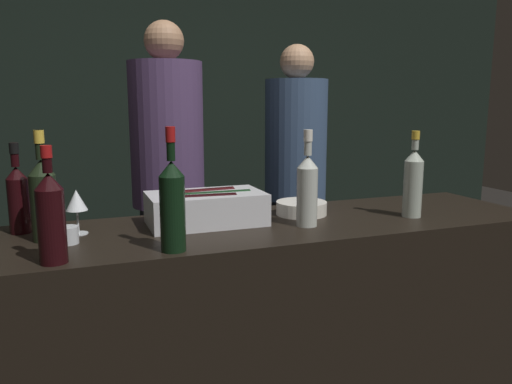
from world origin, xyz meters
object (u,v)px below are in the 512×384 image
Objects in this scene: red_wine_bottle_burgundy at (172,203)px; person_blond_tee at (168,175)px; ice_bin_with_bottles at (206,206)px; white_wine_bottle at (307,187)px; red_wine_bottle_tall at (51,215)px; person_in_hoodie at (295,172)px; wine_glass at (77,202)px; rose_wine_bottle at (413,181)px; candle_votive at (68,235)px; champagne_bottle at (43,197)px; red_wine_bottle_black_foil at (18,197)px; bowl_white at (301,208)px.

red_wine_bottle_burgundy is 0.21× the size of person_blond_tee.
white_wine_bottle is (0.35, -0.16, 0.08)m from ice_bin_with_bottles.
person_in_hoodie reaches higher than red_wine_bottle_tall.
wine_glass reaches higher than ice_bin_with_bottles.
wine_glass is 1.30m from rose_wine_bottle.
person_in_hoodie is at bearing 88.29° from rose_wine_bottle.
red_wine_bottle_burgundy is at bearing -32.90° from candle_votive.
candle_votive is 0.23m from red_wine_bottle_tall.
champagne_bottle is (-0.57, -0.04, 0.08)m from ice_bin_with_bottles.
person_blond_tee is at bearing 107.21° from white_wine_bottle.
ice_bin_with_bottles is at bearing -1.26° from wine_glass.
red_wine_bottle_burgundy is at bearing -172.33° from rose_wine_bottle.
red_wine_bottle_burgundy is at bearing -0.20° from red_wine_bottle_tall.
wine_glass is at bearing -24.89° from red_wine_bottle_black_foil.
red_wine_bottle_black_foil reaches higher than bowl_white.
person_blond_tee is at bearing 64.97° from red_wine_bottle_tall.
ice_bin_with_bottles is 0.37m from red_wine_bottle_burgundy.
white_wine_bottle is (0.81, -0.17, 0.03)m from wine_glass.
bowl_white is 0.99m from champagne_bottle.
red_wine_bottle_black_foil is at bearing -84.20° from person_blond_tee.
red_wine_bottle_burgundy is (-1.01, -0.14, 0.01)m from rose_wine_bottle.
champagne_bottle is at bearing -75.95° from person_blond_tee.
rose_wine_bottle is at bearing -10.46° from red_wine_bottle_black_foil.
person_blond_tee is at bearing 80.08° from red_wine_bottle_burgundy.
white_wine_bottle is 1.11m from person_blond_tee.
bowl_white is 0.96m from person_blond_tee.
person_blond_tee reaches higher than red_wine_bottle_tall.
candle_votive is 0.04× the size of person_blond_tee.
candle_votive is at bearing -106.26° from wine_glass.
ice_bin_with_bottles is 0.25× the size of person_in_hoodie.
red_wine_bottle_tall is at bearing -100.98° from candle_votive.
wine_glass is 0.47× the size of red_wine_bottle_tall.
red_wine_bottle_burgundy reaches higher than wine_glass.
red_wine_bottle_burgundy is 1.70m from person_in_hoodie.
candle_votive is 0.18× the size of red_wine_bottle_burgundy.
champagne_bottle is (-0.98, -0.06, 0.12)m from bowl_white.
red_wine_bottle_black_foil is at bearing -134.60° from person_in_hoodie.
person_blond_tee is (-0.39, 0.87, 0.04)m from bowl_white.
red_wine_bottle_tall is (-0.04, -0.20, 0.11)m from candle_votive.
rose_wine_bottle is 1.02× the size of red_wine_bottle_tall.
bowl_white is 0.57× the size of champagne_bottle.
person_in_hoodie is (0.51, 1.19, -0.12)m from white_wine_bottle.
red_wine_bottle_tall is (-1.36, -0.13, -0.01)m from rose_wine_bottle.
wine_glass is at bearing 77.04° from red_wine_bottle_tall.
white_wine_bottle is 0.56m from red_wine_bottle_burgundy.
candle_votive is at bearing 177.15° from rose_wine_bottle.
white_wine_bottle is at bearing -109.85° from bowl_white.
red_wine_bottle_black_foil is (-0.66, 0.10, 0.06)m from ice_bin_with_bottles.
rose_wine_bottle is 0.19× the size of person_blond_tee.
red_wine_bottle_tall is (-0.07, -0.32, 0.02)m from wine_glass.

